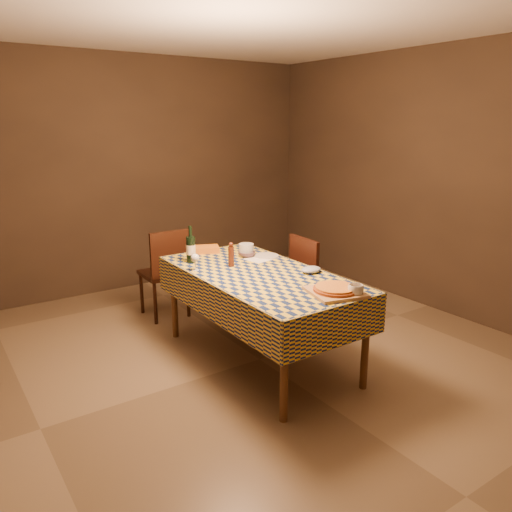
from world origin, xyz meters
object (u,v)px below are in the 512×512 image
object	(u,v)px
cutting_board	(335,292)
chair_right	(313,279)
chair_far	(167,269)
dining_table	(259,282)
white_plate	(266,256)
bowl	(247,254)
wine_bottle	(191,249)
pizza	(335,289)

from	to	relation	value
cutting_board	chair_right	xyz separation A→B (m)	(0.61, 0.94, -0.26)
chair_far	dining_table	bearing A→B (deg)	-80.13
dining_table	white_plate	xyz separation A→B (m)	(0.34, 0.37, 0.08)
bowl	wine_bottle	size ratio (longest dim) A/B	0.48
wine_bottle	chair_far	world-z (taller)	wine_bottle
dining_table	white_plate	world-z (taller)	white_plate
pizza	white_plate	distance (m)	1.11
white_plate	chair_far	size ratio (longest dim) A/B	0.24
dining_table	chair_far	xyz separation A→B (m)	(-0.23, 1.31, -0.17)
chair_far	cutting_board	bearing A→B (deg)	-79.24
dining_table	cutting_board	size ratio (longest dim) A/B	5.14
pizza	wine_bottle	size ratio (longest dim) A/B	1.16
pizza	wine_bottle	xyz separation A→B (m)	(-0.47, 1.31, 0.08)
dining_table	pizza	size ratio (longest dim) A/B	4.94
pizza	chair_far	distance (m)	2.08
dining_table	chair_right	distance (m)	0.82
pizza	bowl	distance (m)	1.20
pizza	bowl	xyz separation A→B (m)	(0.03, 1.20, -0.01)
pizza	chair_far	xyz separation A→B (m)	(-0.39, 2.03, -0.28)
cutting_board	chair_far	bearing A→B (deg)	100.76
bowl	white_plate	xyz separation A→B (m)	(0.15, -0.10, -0.02)
dining_table	white_plate	distance (m)	0.51
wine_bottle	chair_right	size ratio (longest dim) A/B	0.35
cutting_board	pizza	xyz separation A→B (m)	(0.00, -0.00, 0.03)
wine_bottle	chair_far	distance (m)	0.81
dining_table	cutting_board	distance (m)	0.74
dining_table	white_plate	bearing A→B (deg)	47.97
white_plate	chair_far	xyz separation A→B (m)	(-0.56, 0.93, -0.25)
wine_bottle	chair_far	bearing A→B (deg)	83.35
chair_far	white_plate	bearing A→B (deg)	-58.84
dining_table	bowl	world-z (taller)	bowl
white_plate	wine_bottle	bearing A→B (deg)	161.27
cutting_board	white_plate	size ratio (longest dim) A/B	1.59
bowl	chair_right	distance (m)	0.69
cutting_board	bowl	xyz separation A→B (m)	(0.03, 1.20, 0.01)
bowl	chair_far	distance (m)	0.97
wine_bottle	chair_far	size ratio (longest dim) A/B	0.35
bowl	wine_bottle	distance (m)	0.52
cutting_board	bowl	distance (m)	1.20
bowl	dining_table	bearing A→B (deg)	-111.76
cutting_board	bowl	world-z (taller)	bowl
white_plate	chair_right	distance (m)	0.52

